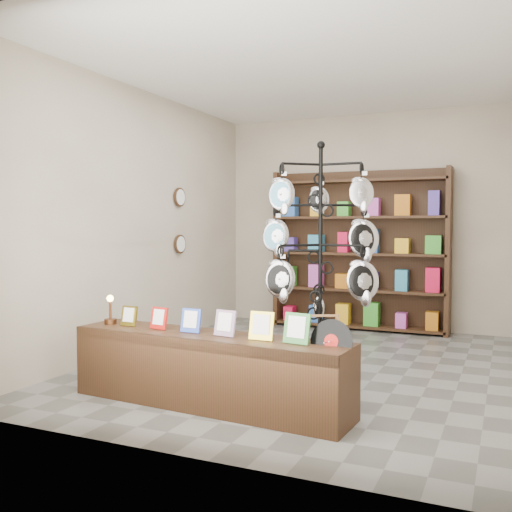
{
  "coord_description": "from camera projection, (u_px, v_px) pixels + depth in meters",
  "views": [
    {
      "loc": [
        1.89,
        -5.49,
        1.43
      ],
      "look_at": [
        -0.1,
        -1.0,
        1.17
      ],
      "focal_mm": 40.0,
      "sensor_mm": 36.0,
      "label": 1
    }
  ],
  "objects": [
    {
      "name": "display_tree",
      "position": [
        320.0,
        245.0,
        5.05
      ],
      "size": [
        1.17,
        1.17,
        2.18
      ],
      "rotation": [
        0.0,
        0.0,
        0.36
      ],
      "color": "black",
      "rests_on": "ground"
    },
    {
      "name": "ground",
      "position": [
        304.0,
        365.0,
        5.85
      ],
      "size": [
        5.0,
        5.0,
        0.0
      ],
      "primitive_type": "plane",
      "color": "slate",
      "rests_on": "ground"
    },
    {
      "name": "front_shelf",
      "position": [
        208.0,
        370.0,
        4.51
      ],
      "size": [
        2.38,
        0.65,
        0.83
      ],
      "rotation": [
        0.0,
        0.0,
        -0.07
      ],
      "color": "black",
      "rests_on": "ground"
    },
    {
      "name": "back_shelving",
      "position": [
        359.0,
        255.0,
        7.89
      ],
      "size": [
        2.42,
        0.36,
        2.2
      ],
      "color": "black",
      "rests_on": "ground"
    },
    {
      "name": "wall_clocks",
      "position": [
        180.0,
        221.0,
        7.3
      ],
      "size": [
        0.03,
        0.24,
        0.84
      ],
      "color": "black",
      "rests_on": "ground"
    },
    {
      "name": "room_envelope",
      "position": [
        305.0,
        184.0,
        5.75
      ],
      "size": [
        5.0,
        5.0,
        5.0
      ],
      "color": "#B8AC94",
      "rests_on": "ground"
    }
  ]
}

